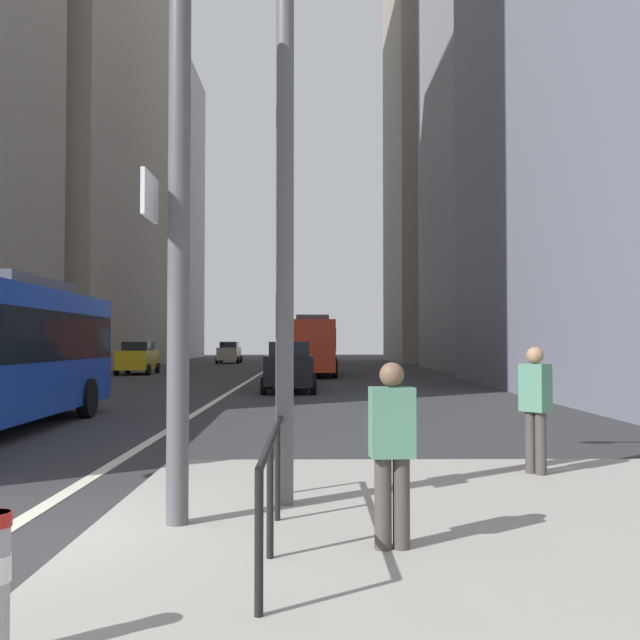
{
  "coord_description": "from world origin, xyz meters",
  "views": [
    {
      "loc": [
        3.15,
        -6.87,
        1.94
      ],
      "look_at": [
        3.46,
        21.25,
        2.8
      ],
      "focal_mm": 39.93,
      "sensor_mm": 36.0,
      "label": 1
    }
  ],
  "objects_px": {
    "car_oncoming_far": "(138,358)",
    "car_oncoming_mid": "(229,352)",
    "pedestrian_walking": "(392,446)",
    "car_receding_far": "(290,366)",
    "city_bus_red_distant": "(312,343)",
    "pedestrian_waiting": "(535,403)",
    "street_lamp_post": "(285,44)",
    "city_bus_red_receding": "(314,344)",
    "car_receding_near": "(308,355)"
  },
  "relations": [
    {
      "from": "car_receding_near",
      "to": "pedestrian_waiting",
      "type": "xyz_separation_m",
      "value": [
        3.31,
        -41.54,
        0.12
      ]
    },
    {
      "from": "car_oncoming_far",
      "to": "pedestrian_walking",
      "type": "bearing_deg",
      "value": -73.05
    },
    {
      "from": "city_bus_red_distant",
      "to": "car_oncoming_far",
      "type": "height_order",
      "value": "city_bus_red_distant"
    },
    {
      "from": "car_oncoming_mid",
      "to": "car_receding_far",
      "type": "bearing_deg",
      "value": -79.73
    },
    {
      "from": "car_oncoming_far",
      "to": "pedestrian_walking",
      "type": "height_order",
      "value": "car_oncoming_far"
    },
    {
      "from": "car_receding_far",
      "to": "pedestrian_walking",
      "type": "distance_m",
      "value": 21.55
    },
    {
      "from": "car_oncoming_mid",
      "to": "pedestrian_waiting",
      "type": "height_order",
      "value": "car_oncoming_mid"
    },
    {
      "from": "car_oncoming_mid",
      "to": "car_oncoming_far",
      "type": "xyz_separation_m",
      "value": [
        -2.96,
        -21.59,
        -0.0
      ]
    },
    {
      "from": "street_lamp_post",
      "to": "city_bus_red_distant",
      "type": "bearing_deg",
      "value": 89.67
    },
    {
      "from": "city_bus_red_receding",
      "to": "pedestrian_walking",
      "type": "bearing_deg",
      "value": -89.06
    },
    {
      "from": "city_bus_red_receding",
      "to": "city_bus_red_distant",
      "type": "distance_m",
      "value": 22.53
    },
    {
      "from": "car_receding_near",
      "to": "car_oncoming_far",
      "type": "relative_size",
      "value": 0.97
    },
    {
      "from": "city_bus_red_receding",
      "to": "car_receding_near",
      "type": "relative_size",
      "value": 2.45
    },
    {
      "from": "car_oncoming_far",
      "to": "pedestrian_walking",
      "type": "distance_m",
      "value": 38.13
    },
    {
      "from": "city_bus_red_distant",
      "to": "pedestrian_waiting",
      "type": "bearing_deg",
      "value": -86.83
    },
    {
      "from": "city_bus_red_distant",
      "to": "car_oncoming_far",
      "type": "relative_size",
      "value": 2.41
    },
    {
      "from": "car_receding_far",
      "to": "car_oncoming_mid",
      "type": "bearing_deg",
      "value": 100.27
    },
    {
      "from": "street_lamp_post",
      "to": "car_oncoming_mid",
      "type": "bearing_deg",
      "value": 97.24
    },
    {
      "from": "pedestrian_waiting",
      "to": "pedestrian_walking",
      "type": "height_order",
      "value": "pedestrian_waiting"
    },
    {
      "from": "car_oncoming_mid",
      "to": "pedestrian_waiting",
      "type": "relative_size",
      "value": 2.57
    },
    {
      "from": "street_lamp_post",
      "to": "pedestrian_walking",
      "type": "distance_m",
      "value": 4.68
    },
    {
      "from": "city_bus_red_receding",
      "to": "car_oncoming_mid",
      "type": "bearing_deg",
      "value": 108.44
    },
    {
      "from": "car_receding_far",
      "to": "street_lamp_post",
      "type": "distance_m",
      "value": 20.27
    },
    {
      "from": "car_oncoming_mid",
      "to": "street_lamp_post",
      "type": "bearing_deg",
      "value": -82.76
    },
    {
      "from": "car_oncoming_far",
      "to": "city_bus_red_distant",
      "type": "bearing_deg",
      "value": 63.95
    },
    {
      "from": "car_receding_far",
      "to": "city_bus_red_distant",
      "type": "bearing_deg",
      "value": 88.64
    },
    {
      "from": "car_receding_far",
      "to": "pedestrian_waiting",
      "type": "bearing_deg",
      "value": -77.86
    },
    {
      "from": "city_bus_red_distant",
      "to": "car_oncoming_mid",
      "type": "bearing_deg",
      "value": 178.31
    },
    {
      "from": "car_oncoming_far",
      "to": "car_oncoming_mid",
      "type": "bearing_deg",
      "value": 82.21
    },
    {
      "from": "car_receding_near",
      "to": "car_receding_far",
      "type": "distance_m",
      "value": 23.5
    },
    {
      "from": "car_oncoming_mid",
      "to": "car_receding_near",
      "type": "relative_size",
      "value": 1.03
    },
    {
      "from": "city_bus_red_receding",
      "to": "car_receding_near",
      "type": "height_order",
      "value": "city_bus_red_receding"
    },
    {
      "from": "city_bus_red_receding",
      "to": "car_oncoming_far",
      "type": "relative_size",
      "value": 2.38
    },
    {
      "from": "pedestrian_waiting",
      "to": "car_receding_near",
      "type": "bearing_deg",
      "value": 94.56
    },
    {
      "from": "car_oncoming_mid",
      "to": "pedestrian_walking",
      "type": "distance_m",
      "value": 58.64
    },
    {
      "from": "car_receding_near",
      "to": "car_receding_far",
      "type": "bearing_deg",
      "value": -91.38
    },
    {
      "from": "car_receding_far",
      "to": "pedestrian_walking",
      "type": "bearing_deg",
      "value": -85.91
    },
    {
      "from": "city_bus_red_receding",
      "to": "car_oncoming_mid",
      "type": "height_order",
      "value": "city_bus_red_receding"
    },
    {
      "from": "city_bus_red_distant",
      "to": "pedestrian_waiting",
      "type": "relative_size",
      "value": 6.22
    },
    {
      "from": "car_oncoming_far",
      "to": "street_lamp_post",
      "type": "height_order",
      "value": "street_lamp_post"
    },
    {
      "from": "city_bus_red_receding",
      "to": "car_oncoming_far",
      "type": "distance_m",
      "value": 10.64
    },
    {
      "from": "street_lamp_post",
      "to": "pedestrian_waiting",
      "type": "relative_size",
      "value": 4.65
    },
    {
      "from": "city_bus_red_receding",
      "to": "pedestrian_walking",
      "type": "distance_m",
      "value": 35.33
    },
    {
      "from": "city_bus_red_distant",
      "to": "car_oncoming_far",
      "type": "distance_m",
      "value": 23.8
    },
    {
      "from": "city_bus_red_receding",
      "to": "pedestrian_waiting",
      "type": "bearing_deg",
      "value": -84.76
    },
    {
      "from": "pedestrian_waiting",
      "to": "car_oncoming_mid",
      "type": "bearing_deg",
      "value": 100.89
    },
    {
      "from": "car_receding_far",
      "to": "pedestrian_walking",
      "type": "relative_size",
      "value": 2.82
    },
    {
      "from": "city_bus_red_receding",
      "to": "city_bus_red_distant",
      "type": "bearing_deg",
      "value": 90.24
    },
    {
      "from": "city_bus_red_distant",
      "to": "pedestrian_walking",
      "type": "relative_size",
      "value": 6.65
    },
    {
      "from": "car_oncoming_far",
      "to": "pedestrian_waiting",
      "type": "xyz_separation_m",
      "value": [
        13.46,
        -33.02,
        0.12
      ]
    }
  ]
}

